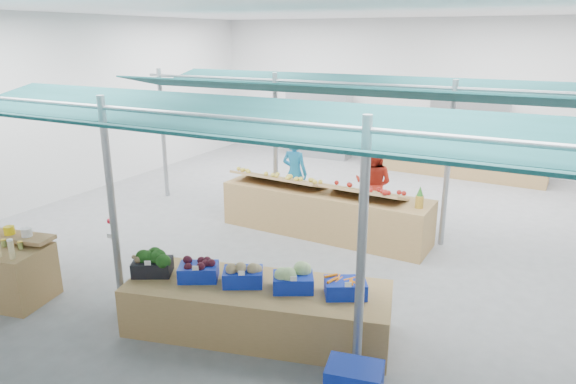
# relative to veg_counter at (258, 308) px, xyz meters

# --- Properties ---
(floor) EXTENTS (13.00, 13.00, 0.00)m
(floor) POSITION_rel_veg_counter_xyz_m (-0.99, 3.59, -0.33)
(floor) COLOR slate
(floor) RESTS_ON ground
(hall) EXTENTS (13.00, 13.00, 13.00)m
(hall) POSITION_rel_veg_counter_xyz_m (-0.99, 5.03, 2.32)
(hall) COLOR silver
(hall) RESTS_ON ground
(pole_grid) EXTENTS (10.00, 4.60, 3.00)m
(pole_grid) POSITION_rel_veg_counter_xyz_m (-0.24, 1.84, 1.48)
(pole_grid) COLOR gray
(pole_grid) RESTS_ON floor
(awnings) EXTENTS (9.50, 7.08, 0.30)m
(awnings) POSITION_rel_veg_counter_xyz_m (-0.24, 1.84, 2.45)
(awnings) COLOR #0A2C2C
(awnings) RESTS_ON pole_grid
(back_shelving_left) EXTENTS (2.00, 0.50, 2.00)m
(back_shelving_left) POSITION_rel_veg_counter_xyz_m (-3.49, 9.59, 0.67)
(back_shelving_left) COLOR #B23F33
(back_shelving_left) RESTS_ON floor
(back_shelving_right) EXTENTS (2.00, 0.50, 2.00)m
(back_shelving_right) POSITION_rel_veg_counter_xyz_m (1.01, 9.59, 0.67)
(back_shelving_right) COLOR #B23F33
(back_shelving_right) RESTS_ON floor
(veg_counter) EXTENTS (3.55, 1.92, 0.66)m
(veg_counter) POSITION_rel_veg_counter_xyz_m (0.00, 0.00, 0.00)
(veg_counter) COLOR olive
(veg_counter) RESTS_ON floor
(fruit_counter) EXTENTS (4.11, 1.12, 0.87)m
(fruit_counter) POSITION_rel_veg_counter_xyz_m (-0.62, 3.55, 0.11)
(fruit_counter) COLOR olive
(fruit_counter) RESTS_ON floor
(far_counter) EXTENTS (4.64, 1.10, 0.83)m
(far_counter) POSITION_rel_veg_counter_xyz_m (0.85, 9.29, 0.09)
(far_counter) COLOR olive
(far_counter) RESTS_ON floor
(vendor_left) EXTENTS (0.61, 0.41, 1.63)m
(vendor_left) POSITION_rel_veg_counter_xyz_m (-1.82, 4.65, 0.49)
(vendor_left) COLOR #1A78AC
(vendor_left) RESTS_ON floor
(vendor_right) EXTENTS (0.81, 0.64, 1.63)m
(vendor_right) POSITION_rel_veg_counter_xyz_m (-0.02, 4.65, 0.49)
(vendor_right) COLOR #A52114
(vendor_right) RESTS_ON floor
(crate_broccoli) EXTENTS (0.61, 0.55, 0.35)m
(crate_broccoli) POSITION_rel_veg_counter_xyz_m (-1.41, -0.36, 0.49)
(crate_broccoli) COLOR black
(crate_broccoli) RESTS_ON veg_counter
(crate_beets) EXTENTS (0.61, 0.55, 0.29)m
(crate_beets) POSITION_rel_veg_counter_xyz_m (-0.77, -0.20, 0.46)
(crate_beets) COLOR #0F26A5
(crate_beets) RESTS_ON veg_counter
(crate_celeriac) EXTENTS (0.61, 0.55, 0.31)m
(crate_celeriac) POSITION_rel_veg_counter_xyz_m (-0.18, -0.05, 0.47)
(crate_celeriac) COLOR #0F26A5
(crate_celeriac) RESTS_ON veg_counter
(crate_cabbage) EXTENTS (0.61, 0.55, 0.35)m
(crate_cabbage) POSITION_rel_veg_counter_xyz_m (0.45, 0.12, 0.49)
(crate_cabbage) COLOR #0F26A5
(crate_cabbage) RESTS_ON veg_counter
(crate_carrots) EXTENTS (0.61, 0.55, 0.29)m
(crate_carrots) POSITION_rel_veg_counter_xyz_m (1.09, 0.28, 0.44)
(crate_carrots) COLOR #0F26A5
(crate_carrots) RESTS_ON veg_counter
(sparrow) EXTENTS (0.12, 0.09, 0.11)m
(sparrow) POSITION_rel_veg_counter_xyz_m (-1.53, -0.51, 0.58)
(sparrow) COLOR brown
(sparrow) RESTS_ON crate_broccoli
(pole_ribbon) EXTENTS (0.12, 0.12, 0.28)m
(pole_ribbon) POSITION_rel_veg_counter_xyz_m (-2.51, 0.02, 0.75)
(pole_ribbon) COLOR red
(pole_ribbon) RESTS_ON pole_grid
(apple_heap_yellow) EXTENTS (1.95, 0.83, 0.27)m
(apple_heap_yellow) POSITION_rel_veg_counter_xyz_m (-1.60, 3.49, 0.71)
(apple_heap_yellow) COLOR #997247
(apple_heap_yellow) RESTS_ON fruit_counter
(apple_heap_red) EXTENTS (1.55, 0.81, 0.27)m
(apple_heap_red) POSITION_rel_veg_counter_xyz_m (0.20, 3.43, 0.71)
(apple_heap_red) COLOR #997247
(apple_heap_red) RESTS_ON fruit_counter
(pineapple) EXTENTS (0.14, 0.14, 0.39)m
(pineapple) POSITION_rel_veg_counter_xyz_m (1.21, 3.39, 0.73)
(pineapple) COLOR #8C6019
(pineapple) RESTS_ON fruit_counter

